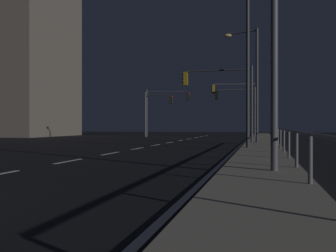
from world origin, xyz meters
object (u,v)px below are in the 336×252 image
object	(u,v)px
traffic_light_mid_left	(166,103)
street_lamp_median	(287,4)
street_lamp_across_street	(251,74)
traffic_light_far_right	(237,97)
traffic_light_near_left	(158,106)
traffic_light_far_left	(220,88)
street_lamp_far_end	(250,46)
traffic_light_overhead_east	(237,102)
building_distant	(1,52)

from	to	relation	value
traffic_light_mid_left	street_lamp_median	world-z (taller)	street_lamp_median
traffic_light_mid_left	street_lamp_across_street	xyz separation A→B (m)	(9.61, -16.12, 0.92)
traffic_light_far_right	street_lamp_median	xyz separation A→B (m)	(3.14, -32.61, 0.09)
traffic_light_near_left	traffic_light_far_left	xyz separation A→B (m)	(8.22, -14.19, 0.49)
traffic_light_mid_left	street_lamp_far_end	size ratio (longest dim) A/B	0.62
traffic_light_overhead_east	traffic_light_near_left	size ratio (longest dim) A/B	1.04
street_lamp_far_end	building_distant	xyz separation A→B (m)	(-29.87, 22.33, 4.90)
traffic_light_overhead_east	traffic_light_far_left	distance (m)	13.91
traffic_light_far_left	street_lamp_across_street	world-z (taller)	street_lamp_across_street
traffic_light_overhead_east	street_lamp_far_end	bearing A→B (deg)	-85.00
traffic_light_far_right	street_lamp_across_street	distance (m)	16.26
traffic_light_far_right	traffic_light_near_left	bearing A→B (deg)	-176.33
street_lamp_across_street	street_lamp_far_end	world-z (taller)	street_lamp_far_end
street_lamp_across_street	street_lamp_far_end	bearing A→B (deg)	-89.33
traffic_light_near_left	traffic_light_far_left	world-z (taller)	traffic_light_far_left
traffic_light_near_left	building_distant	bearing A→B (deg)	-179.87
traffic_light_far_left	building_distant	size ratio (longest dim) A/B	0.26
traffic_light_overhead_east	street_lamp_median	world-z (taller)	street_lamp_median
street_lamp_far_end	traffic_light_far_right	bearing A→B (deg)	94.84
traffic_light_far_right	street_lamp_median	size ratio (longest dim) A/B	0.84
traffic_light_overhead_east	traffic_light_mid_left	distance (m)	7.80
street_lamp_far_end	building_distant	size ratio (longest dim) A/B	0.42
traffic_light_far_left	traffic_light_far_right	xyz separation A→B (m)	(0.33, 14.74, 0.33)
traffic_light_mid_left	traffic_light_overhead_east	bearing A→B (deg)	-5.96
traffic_light_near_left	street_lamp_across_street	world-z (taller)	street_lamp_across_street
traffic_light_near_left	traffic_light_far_left	size ratio (longest dim) A/B	0.93
traffic_light_near_left	traffic_light_far_right	size ratio (longest dim) A/B	0.85
traffic_light_near_left	traffic_light_overhead_east	bearing A→B (deg)	-1.89
traffic_light_mid_left	traffic_light_far_right	size ratio (longest dim) A/B	0.91
traffic_light_near_left	street_lamp_median	world-z (taller)	street_lamp_median
traffic_light_far_left	building_distant	distance (m)	31.62
traffic_light_overhead_east	street_lamp_median	distance (m)	31.94
traffic_light_overhead_east	street_lamp_far_end	size ratio (longest dim) A/B	0.60
traffic_light_far_left	building_distant	bearing A→B (deg)	152.87
traffic_light_far_right	building_distant	bearing A→B (deg)	-178.78
traffic_light_overhead_east	traffic_light_far_right	size ratio (longest dim) A/B	0.88
traffic_light_far_left	traffic_light_far_right	distance (m)	14.74
traffic_light_far_left	street_lamp_far_end	bearing A→B (deg)	-74.50
traffic_light_overhead_east	traffic_light_far_left	size ratio (longest dim) A/B	0.97
traffic_light_near_left	building_distant	distance (m)	20.49
street_lamp_across_street	building_distant	size ratio (longest dim) A/B	0.37
traffic_light_overhead_east	traffic_light_near_left	distance (m)	8.57
traffic_light_mid_left	street_lamp_across_street	world-z (taller)	street_lamp_across_street
traffic_light_overhead_east	street_lamp_far_end	world-z (taller)	street_lamp_far_end
traffic_light_mid_left	traffic_light_near_left	bearing A→B (deg)	-146.51
traffic_light_mid_left	traffic_light_far_right	bearing A→B (deg)	0.16
traffic_light_mid_left	street_lamp_far_end	world-z (taller)	street_lamp_far_end
traffic_light_far_right	building_distant	world-z (taller)	building_distant
street_lamp_median	traffic_light_near_left	bearing A→B (deg)	110.03
traffic_light_near_left	street_lamp_far_end	size ratio (longest dim) A/B	0.58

